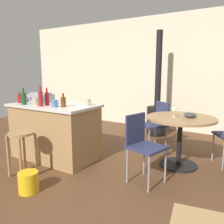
{
  "coord_description": "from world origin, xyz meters",
  "views": [
    {
      "loc": [
        2.03,
        -2.53,
        1.41
      ],
      "look_at": [
        0.15,
        0.54,
        0.76
      ],
      "focal_mm": 36.89,
      "sensor_mm": 36.0,
      "label": 1
    }
  ],
  "objects_px": {
    "folding_chair_near": "(156,122)",
    "wood_stove": "(157,111)",
    "dining_table": "(180,129)",
    "bottle_0": "(63,102)",
    "wooden_stool": "(22,144)",
    "cup_1": "(55,104)",
    "folding_chair_far": "(142,143)",
    "kitchen_island": "(55,131)",
    "toolbox": "(41,97)",
    "cup_2": "(36,102)",
    "bottle_4": "(47,98)",
    "serving_bowl": "(190,115)",
    "bottle_1": "(24,98)",
    "wine_glass": "(174,110)",
    "plastic_bucket": "(28,182)",
    "cup_0": "(88,102)",
    "bottle_2": "(41,98)",
    "bottle_3": "(20,99)"
  },
  "relations": [
    {
      "from": "bottle_3",
      "to": "cup_2",
      "type": "distance_m",
      "value": 0.42
    },
    {
      "from": "bottle_4",
      "to": "serving_bowl",
      "type": "xyz_separation_m",
      "value": [
        1.94,
        0.91,
        -0.21
      ]
    },
    {
      "from": "folding_chair_near",
      "to": "cup_0",
      "type": "height_order",
      "value": "cup_0"
    },
    {
      "from": "dining_table",
      "to": "folding_chair_far",
      "type": "bearing_deg",
      "value": -110.06
    },
    {
      "from": "kitchen_island",
      "to": "bottle_1",
      "type": "relative_size",
      "value": 5.4
    },
    {
      "from": "bottle_0",
      "to": "wood_stove",
      "type": "bearing_deg",
      "value": 75.32
    },
    {
      "from": "dining_table",
      "to": "bottle_4",
      "type": "relative_size",
      "value": 3.69
    },
    {
      "from": "dining_table",
      "to": "serving_bowl",
      "type": "distance_m",
      "value": 0.25
    },
    {
      "from": "bottle_0",
      "to": "serving_bowl",
      "type": "xyz_separation_m",
      "value": [
        1.61,
        0.91,
        -0.19
      ]
    },
    {
      "from": "bottle_2",
      "to": "cup_0",
      "type": "xyz_separation_m",
      "value": [
        0.54,
        0.45,
        -0.07
      ]
    },
    {
      "from": "bottle_1",
      "to": "wine_glass",
      "type": "height_order",
      "value": "bottle_1"
    },
    {
      "from": "bottle_2",
      "to": "folding_chair_far",
      "type": "bearing_deg",
      "value": 8.74
    },
    {
      "from": "wooden_stool",
      "to": "wood_stove",
      "type": "height_order",
      "value": "wood_stove"
    },
    {
      "from": "wooden_stool",
      "to": "toolbox",
      "type": "bearing_deg",
      "value": 121.78
    },
    {
      "from": "cup_0",
      "to": "folding_chair_far",
      "type": "bearing_deg",
      "value": -11.85
    },
    {
      "from": "bottle_1",
      "to": "wood_stove",
      "type": "bearing_deg",
      "value": 62.03
    },
    {
      "from": "folding_chair_near",
      "to": "serving_bowl",
      "type": "height_order",
      "value": "folding_chair_near"
    },
    {
      "from": "dining_table",
      "to": "bottle_1",
      "type": "height_order",
      "value": "bottle_1"
    },
    {
      "from": "bottle_0",
      "to": "cup_2",
      "type": "bearing_deg",
      "value": -171.38
    },
    {
      "from": "bottle_3",
      "to": "wine_glass",
      "type": "xyz_separation_m",
      "value": [
        2.32,
        0.83,
        -0.11
      ]
    },
    {
      "from": "plastic_bucket",
      "to": "cup_1",
      "type": "bearing_deg",
      "value": 110.99
    },
    {
      "from": "dining_table",
      "to": "bottle_0",
      "type": "distance_m",
      "value": 1.76
    },
    {
      "from": "bottle_1",
      "to": "bottle_3",
      "type": "bearing_deg",
      "value": 157.52
    },
    {
      "from": "bottle_0",
      "to": "plastic_bucket",
      "type": "height_order",
      "value": "bottle_0"
    },
    {
      "from": "wooden_stool",
      "to": "cup_1",
      "type": "distance_m",
      "value": 0.72
    },
    {
      "from": "wood_stove",
      "to": "toolbox",
      "type": "xyz_separation_m",
      "value": [
        -1.32,
        -2.06,
        0.43
      ]
    },
    {
      "from": "bottle_2",
      "to": "bottle_3",
      "type": "height_order",
      "value": "bottle_2"
    },
    {
      "from": "folding_chair_near",
      "to": "toolbox",
      "type": "xyz_separation_m",
      "value": [
        -1.66,
        -1.12,
        0.45
      ]
    },
    {
      "from": "folding_chair_near",
      "to": "wooden_stool",
      "type": "bearing_deg",
      "value": -120.97
    },
    {
      "from": "dining_table",
      "to": "wine_glass",
      "type": "relative_size",
      "value": 6.98
    },
    {
      "from": "dining_table",
      "to": "cup_0",
      "type": "relative_size",
      "value": 8.61
    },
    {
      "from": "dining_table",
      "to": "bottle_2",
      "type": "xyz_separation_m",
      "value": [
        -1.82,
        -0.98,
        0.44
      ]
    },
    {
      "from": "bottle_0",
      "to": "bottle_1",
      "type": "height_order",
      "value": "bottle_1"
    },
    {
      "from": "bottle_2",
      "to": "toolbox",
      "type": "bearing_deg",
      "value": 138.18
    },
    {
      "from": "dining_table",
      "to": "bottle_0",
      "type": "relative_size",
      "value": 4.95
    },
    {
      "from": "bottle_0",
      "to": "serving_bowl",
      "type": "distance_m",
      "value": 1.85
    },
    {
      "from": "bottle_1",
      "to": "plastic_bucket",
      "type": "relative_size",
      "value": 1.07
    },
    {
      "from": "folding_chair_far",
      "to": "cup_2",
      "type": "distance_m",
      "value": 1.77
    },
    {
      "from": "kitchen_island",
      "to": "toolbox",
      "type": "distance_m",
      "value": 0.65
    },
    {
      "from": "cup_0",
      "to": "wood_stove",
      "type": "bearing_deg",
      "value": 78.84
    },
    {
      "from": "bottle_3",
      "to": "bottle_0",
      "type": "bearing_deg",
      "value": 3.25
    },
    {
      "from": "folding_chair_near",
      "to": "folding_chair_far",
      "type": "relative_size",
      "value": 1.0
    },
    {
      "from": "folding_chair_far",
      "to": "cup_0",
      "type": "bearing_deg",
      "value": 168.15
    },
    {
      "from": "folding_chair_near",
      "to": "bottle_0",
      "type": "xyz_separation_m",
      "value": [
        -0.94,
        -1.34,
        0.45
      ]
    },
    {
      "from": "folding_chair_near",
      "to": "bottle_4",
      "type": "relative_size",
      "value": 3.19
    },
    {
      "from": "bottle_4",
      "to": "cup_0",
      "type": "height_order",
      "value": "bottle_4"
    },
    {
      "from": "kitchen_island",
      "to": "wood_stove",
      "type": "xyz_separation_m",
      "value": [
        0.93,
        2.15,
        0.08
      ]
    },
    {
      "from": "folding_chair_near",
      "to": "wood_stove",
      "type": "distance_m",
      "value": 1.0
    },
    {
      "from": "wooden_stool",
      "to": "plastic_bucket",
      "type": "distance_m",
      "value": 0.59
    },
    {
      "from": "kitchen_island",
      "to": "serving_bowl",
      "type": "distance_m",
      "value": 2.11
    }
  ]
}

